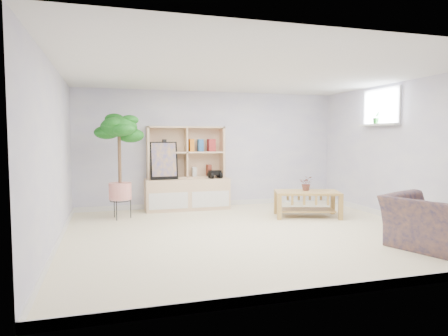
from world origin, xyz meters
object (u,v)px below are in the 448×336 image
object	(u,v)px
coffee_table	(307,204)
floor_tree	(120,166)
storage_unit	(187,168)
armchair	(434,219)

from	to	relation	value
coffee_table	floor_tree	world-z (taller)	floor_tree
coffee_table	floor_tree	xyz separation A→B (m)	(-3.28, 0.78, 0.71)
storage_unit	armchair	bearing A→B (deg)	-56.43
coffee_table	armchair	distance (m)	2.46
coffee_table	floor_tree	distance (m)	3.45
armchair	floor_tree	bearing A→B (deg)	29.81
armchair	storage_unit	bearing A→B (deg)	13.16
storage_unit	coffee_table	size ratio (longest dim) A/B	1.45
storage_unit	floor_tree	bearing A→B (deg)	-156.32
coffee_table	armchair	world-z (taller)	armchair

